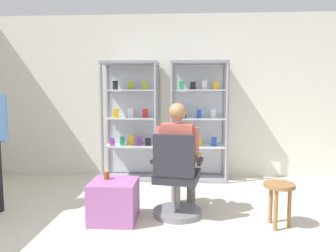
{
  "coord_description": "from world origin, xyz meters",
  "views": [
    {
      "loc": [
        0.34,
        -2.27,
        1.38
      ],
      "look_at": [
        0.12,
        1.48,
        1.0
      ],
      "focal_mm": 33.14,
      "sensor_mm": 36.0,
      "label": 1
    }
  ],
  "objects_px": {
    "storage_crate": "(114,201)",
    "wooden_stool": "(279,192)",
    "display_cabinet_left": "(132,120)",
    "office_chair": "(176,183)",
    "seated_shopkeeper": "(179,152)",
    "tea_glass": "(107,175)",
    "display_cabinet_right": "(199,120)"
  },
  "relations": [
    {
      "from": "storage_crate",
      "to": "wooden_stool",
      "type": "xyz_separation_m",
      "value": [
        1.75,
        -0.06,
        0.15
      ]
    },
    {
      "from": "display_cabinet_left",
      "to": "office_chair",
      "type": "relative_size",
      "value": 1.98
    },
    {
      "from": "office_chair",
      "to": "wooden_stool",
      "type": "xyz_separation_m",
      "value": [
        1.07,
        -0.21,
        -0.02
      ]
    },
    {
      "from": "office_chair",
      "to": "seated_shopkeeper",
      "type": "relative_size",
      "value": 0.74
    },
    {
      "from": "storage_crate",
      "to": "tea_glass",
      "type": "xyz_separation_m",
      "value": [
        -0.09,
        0.07,
        0.27
      ]
    },
    {
      "from": "office_chair",
      "to": "seated_shopkeeper",
      "type": "height_order",
      "value": "seated_shopkeeper"
    },
    {
      "from": "display_cabinet_right",
      "to": "storage_crate",
      "type": "distance_m",
      "value": 2.17
    },
    {
      "from": "seated_shopkeeper",
      "to": "wooden_stool",
      "type": "bearing_deg",
      "value": -19.31
    },
    {
      "from": "office_chair",
      "to": "seated_shopkeeper",
      "type": "xyz_separation_m",
      "value": [
        0.03,
        0.16,
        0.32
      ]
    },
    {
      "from": "seated_shopkeeper",
      "to": "tea_glass",
      "type": "relative_size",
      "value": 14.81
    },
    {
      "from": "display_cabinet_right",
      "to": "seated_shopkeeper",
      "type": "xyz_separation_m",
      "value": [
        -0.28,
        -1.47,
        -0.25
      ]
    },
    {
      "from": "display_cabinet_right",
      "to": "office_chair",
      "type": "distance_m",
      "value": 1.76
    },
    {
      "from": "display_cabinet_left",
      "to": "seated_shopkeeper",
      "type": "xyz_separation_m",
      "value": [
        0.82,
        -1.47,
        -0.25
      ]
    },
    {
      "from": "display_cabinet_left",
      "to": "wooden_stool",
      "type": "distance_m",
      "value": 2.68
    },
    {
      "from": "office_chair",
      "to": "storage_crate",
      "type": "height_order",
      "value": "office_chair"
    },
    {
      "from": "display_cabinet_right",
      "to": "storage_crate",
      "type": "xyz_separation_m",
      "value": [
        -0.99,
        -1.78,
        -0.74
      ]
    },
    {
      "from": "display_cabinet_left",
      "to": "wooden_stool",
      "type": "relative_size",
      "value": 4.07
    },
    {
      "from": "seated_shopkeeper",
      "to": "tea_glass",
      "type": "bearing_deg",
      "value": -163.45
    },
    {
      "from": "seated_shopkeeper",
      "to": "storage_crate",
      "type": "height_order",
      "value": "seated_shopkeeper"
    },
    {
      "from": "display_cabinet_left",
      "to": "seated_shopkeeper",
      "type": "distance_m",
      "value": 1.7
    },
    {
      "from": "display_cabinet_right",
      "to": "wooden_stool",
      "type": "distance_m",
      "value": 2.08
    },
    {
      "from": "storage_crate",
      "to": "tea_glass",
      "type": "bearing_deg",
      "value": 144.25
    },
    {
      "from": "display_cabinet_right",
      "to": "office_chair",
      "type": "relative_size",
      "value": 1.98
    },
    {
      "from": "display_cabinet_right",
      "to": "seated_shopkeeper",
      "type": "distance_m",
      "value": 1.52
    },
    {
      "from": "seated_shopkeeper",
      "to": "storage_crate",
      "type": "distance_m",
      "value": 0.91
    },
    {
      "from": "storage_crate",
      "to": "display_cabinet_left",
      "type": "bearing_deg",
      "value": 93.52
    },
    {
      "from": "seated_shopkeeper",
      "to": "display_cabinet_left",
      "type": "bearing_deg",
      "value": 118.97
    },
    {
      "from": "display_cabinet_left",
      "to": "storage_crate",
      "type": "height_order",
      "value": "display_cabinet_left"
    },
    {
      "from": "display_cabinet_left",
      "to": "display_cabinet_right",
      "type": "xyz_separation_m",
      "value": [
        1.1,
        0.0,
        0.0
      ]
    },
    {
      "from": "display_cabinet_right",
      "to": "tea_glass",
      "type": "height_order",
      "value": "display_cabinet_right"
    },
    {
      "from": "storage_crate",
      "to": "tea_glass",
      "type": "relative_size",
      "value": 5.68
    },
    {
      "from": "seated_shopkeeper",
      "to": "wooden_stool",
      "type": "height_order",
      "value": "seated_shopkeeper"
    }
  ]
}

